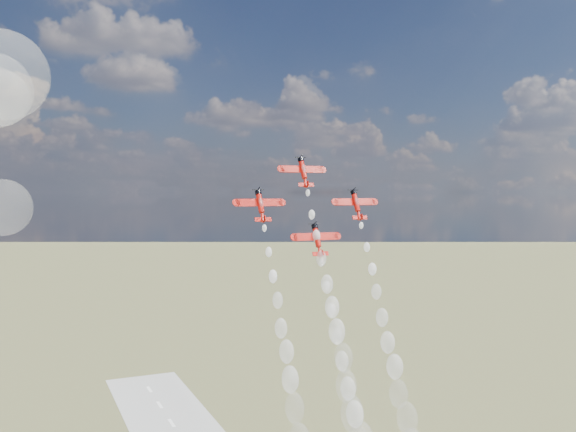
{
  "coord_description": "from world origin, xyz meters",
  "views": [
    {
      "loc": [
        -48.06,
        -120.4,
        81.49
      ],
      "look_at": [
        12.69,
        16.99,
        75.66
      ],
      "focal_mm": 38.0,
      "sensor_mm": 36.0,
      "label": 1
    }
  ],
  "objects_px": {
    "plane_lead": "(303,171)",
    "plane_right": "(356,204)",
    "plane_left": "(260,205)",
    "plane_slot": "(317,239)"
  },
  "relations": [
    {
      "from": "plane_lead",
      "to": "plane_right",
      "type": "distance_m",
      "value": 16.29
    },
    {
      "from": "plane_left",
      "to": "plane_right",
      "type": "distance_m",
      "value": 26.7
    },
    {
      "from": "plane_lead",
      "to": "plane_right",
      "type": "bearing_deg",
      "value": -16.86
    },
    {
      "from": "plane_left",
      "to": "plane_slot",
      "type": "xyz_separation_m",
      "value": [
        13.35,
        -4.05,
        -8.42
      ]
    },
    {
      "from": "plane_left",
      "to": "plane_right",
      "type": "bearing_deg",
      "value": 0.0
    },
    {
      "from": "plane_right",
      "to": "plane_lead",
      "type": "bearing_deg",
      "value": 163.14
    },
    {
      "from": "plane_slot",
      "to": "plane_lead",
      "type": "bearing_deg",
      "value": 90.0
    },
    {
      "from": "plane_left",
      "to": "plane_slot",
      "type": "bearing_deg",
      "value": -16.86
    },
    {
      "from": "plane_lead",
      "to": "plane_slot",
      "type": "height_order",
      "value": "plane_lead"
    },
    {
      "from": "plane_lead",
      "to": "plane_left",
      "type": "xyz_separation_m",
      "value": [
        -13.35,
        -4.05,
        -8.42
      ]
    }
  ]
}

